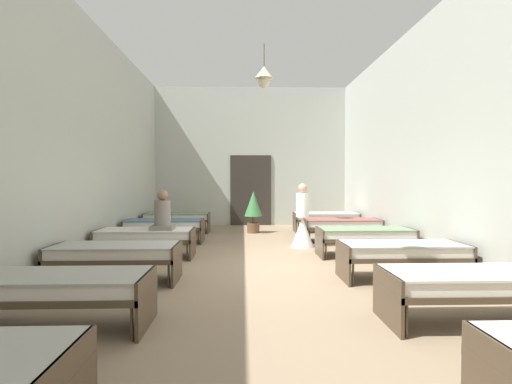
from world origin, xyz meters
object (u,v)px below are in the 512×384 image
at_px(bed_left_row_5, 177,218).
at_px(potted_plant, 253,208).
at_px(bed_right_row_5, 326,217).
at_px(nurse_near_aisle, 302,224).
at_px(bed_left_row_3, 146,236).
at_px(bed_left_row_4, 165,225).
at_px(bed_left_row_2, 115,253).
at_px(bed_right_row_1, 472,283).
at_px(bed_right_row_3, 365,235).
at_px(patient_seated_secondary, 162,215).
at_px(bed_right_row_2, 402,252).
at_px(bed_right_row_4, 342,224).
at_px(bed_left_row_1, 57,287).

relative_size(bed_left_row_5, potted_plant, 1.55).
bearing_deg(bed_right_row_5, bed_left_row_5, 180.00).
bearing_deg(nurse_near_aisle, bed_left_row_3, 161.74).
bearing_deg(bed_left_row_4, bed_left_row_2, -90.00).
xyz_separation_m(bed_right_row_1, bed_right_row_3, (0.00, 3.80, 0.00)).
bearing_deg(bed_left_row_4, bed_right_row_5, 23.24).
xyz_separation_m(bed_left_row_2, patient_seated_secondary, (0.35, 1.80, 0.43)).
bearing_deg(bed_right_row_2, bed_left_row_2, 180.00).
xyz_separation_m(bed_right_row_2, bed_right_row_5, (0.00, 5.70, 0.00)).
relative_size(bed_left_row_2, patient_seated_secondary, 2.38).
bearing_deg(bed_right_row_1, bed_left_row_2, 156.76).
relative_size(bed_right_row_1, bed_right_row_2, 1.00).
relative_size(bed_left_row_4, bed_right_row_4, 1.00).
bearing_deg(bed_right_row_1, bed_left_row_5, 120.21).
relative_size(bed_right_row_4, potted_plant, 1.55).
bearing_deg(patient_seated_secondary, potted_plant, 63.23).
distance_m(bed_left_row_4, bed_right_row_5, 4.82).
xyz_separation_m(bed_left_row_3, bed_right_row_5, (4.43, 3.80, 0.00)).
relative_size(bed_right_row_3, bed_left_row_5, 1.00).
bearing_deg(bed_left_row_3, bed_left_row_1, -90.00).
distance_m(bed_right_row_3, potted_plant, 4.27).
distance_m(bed_left_row_3, potted_plant, 4.31).
bearing_deg(bed_right_row_4, bed_right_row_1, -90.00).
xyz_separation_m(bed_left_row_2, bed_left_row_4, (0.00, 3.80, 0.00)).
bearing_deg(bed_right_row_4, bed_left_row_1, -127.82).
height_order(bed_right_row_2, potted_plant, potted_plant).
height_order(bed_left_row_4, potted_plant, potted_plant).
height_order(bed_right_row_4, potted_plant, potted_plant).
bearing_deg(potted_plant, bed_right_row_4, -39.06).
height_order(bed_right_row_2, nurse_near_aisle, nurse_near_aisle).
distance_m(bed_left_row_5, patient_seated_secondary, 3.94).
xyz_separation_m(bed_left_row_4, potted_plant, (2.25, 1.77, 0.30)).
distance_m(patient_seated_secondary, potted_plant, 4.22).
relative_size(nurse_near_aisle, potted_plant, 1.21).
distance_m(bed_right_row_1, bed_left_row_5, 8.79).
distance_m(bed_right_row_2, bed_left_row_3, 4.82).
distance_m(bed_right_row_3, bed_right_row_4, 1.90).
xyz_separation_m(bed_right_row_3, potted_plant, (-2.18, 3.67, 0.30)).
bearing_deg(bed_right_row_4, bed_left_row_2, -139.35).
distance_m(bed_right_row_4, patient_seated_secondary, 4.56).
xyz_separation_m(bed_right_row_2, patient_seated_secondary, (-4.08, 1.80, 0.43)).
bearing_deg(patient_seated_secondary, bed_left_row_4, 99.94).
xyz_separation_m(bed_left_row_3, bed_right_row_4, (4.43, 1.90, 0.00)).
bearing_deg(bed_left_row_1, bed_right_row_2, 23.24).
relative_size(bed_right_row_5, patient_seated_secondary, 2.38).
xyz_separation_m(bed_left_row_5, nurse_near_aisle, (3.32, -2.65, 0.09)).
xyz_separation_m(bed_right_row_5, nurse_near_aisle, (-1.10, -2.65, 0.09)).
bearing_deg(bed_right_row_1, bed_right_row_4, 90.00).
bearing_deg(bed_left_row_4, potted_plant, 38.15).
height_order(bed_right_row_2, patient_seated_secondary, patient_seated_secondary).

